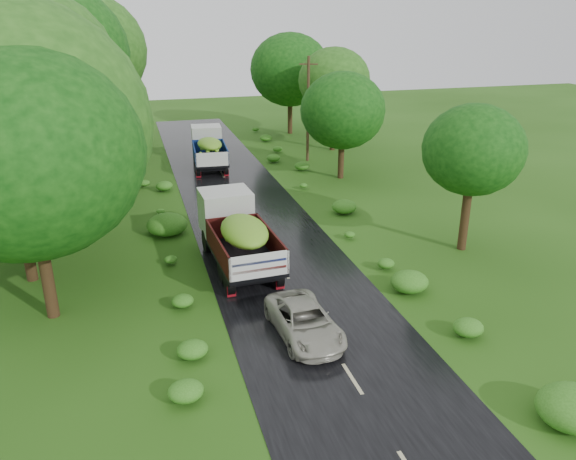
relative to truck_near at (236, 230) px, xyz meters
name	(u,v)px	position (x,y,z in m)	size (l,w,h in m)	color
ground	(352,379)	(1.80, -9.37, -1.60)	(120.00, 120.00, 0.00)	#224B10
road	(304,303)	(1.80, -4.37, -1.59)	(6.50, 80.00, 0.02)	black
road_lines	(297,291)	(1.80, -3.37, -1.57)	(0.12, 69.60, 0.00)	#BFB78C
truck_near	(236,230)	(0.00, 0.00, 0.00)	(2.72, 6.83, 2.82)	black
truck_far	(209,147)	(1.25, 16.94, -0.11)	(2.64, 6.38, 2.62)	black
car	(304,321)	(1.10, -6.60, -1.00)	(1.90, 4.12, 1.14)	#A7A494
utility_pole	(308,108)	(8.65, 16.69, 2.32)	(1.29, 0.53, 7.61)	#382616
trees_left	(46,83)	(-8.29, 11.67, 5.29)	(6.54, 33.69, 9.90)	black
trees_right	(333,91)	(10.41, 16.31, 3.56)	(5.60, 31.33, 7.37)	black
shrubs	(254,218)	(1.80, 4.63, -1.25)	(11.90, 44.00, 0.70)	#2C6818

